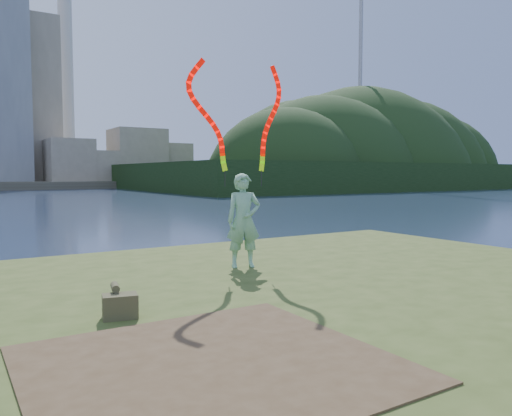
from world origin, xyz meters
TOP-DOWN VIEW (x-y plane):
  - ground at (0.00, 0.00)m, footprint 320.00×320.00m
  - grassy_knoll at (0.00, -2.30)m, footprint 20.00×18.00m
  - dirt_patch at (-2.20, -3.20)m, footprint 3.20×3.00m
  - wooded_hill at (59.57, 59.96)m, footprint 78.00×50.00m
  - woman_with_ribbons at (0.52, 0.80)m, footprint 2.01×0.74m
  - canvas_bag at (-2.46, -1.27)m, footprint 0.46×0.52m

SIDE VIEW (x-z plane):
  - ground at x=0.00m, z-range 0.00..0.00m
  - wooded_hill at x=59.57m, z-range -31.34..31.66m
  - grassy_knoll at x=0.00m, z-range -0.06..0.74m
  - dirt_patch at x=-2.20m, z-range 0.80..0.82m
  - canvas_bag at x=-2.46m, z-range 0.77..1.16m
  - woman_with_ribbons at x=0.52m, z-range 0.13..4.26m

